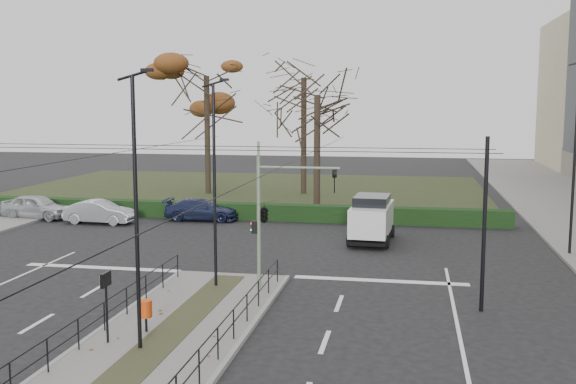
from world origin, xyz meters
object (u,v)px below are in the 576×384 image
streetlamp_median_near (137,210)px  parked_car_second (100,212)px  litter_bin (146,309)px  parked_car_first (37,207)px  rust_tree (206,76)px  bare_tree_center (304,86)px  traffic_light (266,212)px  info_panel (106,288)px  streetlamp_sidewalk (575,155)px  white_van (372,218)px  parked_car_third (202,210)px  streetlamp_median_far (215,182)px  bare_tree_near (317,103)px

streetlamp_median_near → parked_car_second: (-10.72, 19.45, -3.46)m
litter_bin → streetlamp_median_near: size_ratio=0.12×
parked_car_first → rust_tree: rust_tree is taller
bare_tree_center → traffic_light: bearing=-83.8°
rust_tree → info_panel: bearing=-77.8°
streetlamp_sidewalk → bare_tree_center: 25.11m
rust_tree → bare_tree_center: (7.39, 1.40, -0.77)m
white_van → parked_car_third: bearing=156.4°
streetlamp_median_near → streetlamp_median_far: bearing=88.1°
traffic_light → bare_tree_near: size_ratio=0.49×
traffic_light → info_panel: (-3.29, -6.76, -1.24)m
parked_car_second → white_van: bearing=-97.3°
streetlamp_median_near → white_van: 18.11m
streetlamp_median_near → streetlamp_median_far: 6.83m
white_van → parked_car_second: bearing=171.4°
rust_tree → streetlamp_sidewalk: bearing=-37.7°
bare_tree_center → parked_car_second: bearing=-123.2°
traffic_light → rust_tree: rust_tree is taller
streetlamp_median_far → white_van: (5.31, 10.17, -2.88)m
traffic_light → bare_tree_center: (-2.98, 27.50, 5.40)m
traffic_light → info_panel: size_ratio=2.37×
parked_car_third → bare_tree_near: bearing=-50.1°
parked_car_second → traffic_light: bearing=-132.7°
traffic_light → litter_bin: (-2.54, -5.66, -2.19)m
info_panel → streetlamp_median_far: size_ratio=0.27×
streetlamp_sidewalk → white_van: (-9.34, 1.69, -3.47)m
litter_bin → rust_tree: bearing=103.8°
streetlamp_median_near → parked_car_third: bearing=103.2°
parked_car_second → rust_tree: rust_tree is taller
streetlamp_median_near → streetlamp_sidewalk: 21.36m
litter_bin → parked_car_first: parked_car_first is taller
streetlamp_median_near → rust_tree: bearing=103.9°
streetlamp_sidewalk → parked_car_third: streetlamp_sidewalk is taller
litter_bin → info_panel: size_ratio=0.47×
white_van → info_panel: bearing=-111.8°
traffic_light → streetlamp_median_far: 2.23m
streetlamp_median_far → white_van: bearing=62.4°
litter_bin → white_van: size_ratio=0.21×
parked_car_second → info_panel: bearing=-152.2°
streetlamp_median_near → bare_tree_near: (1.22, 27.38, 2.96)m
info_panel → white_van: size_ratio=0.46×
streetlamp_median_far → rust_tree: bearing=107.8°
traffic_light → white_van: size_ratio=1.08×
streetlamp_sidewalk → parked_car_second: size_ratio=2.15×
streetlamp_median_near → parked_car_second: size_ratio=1.88×
streetlamp_sidewalk → bare_tree_center: bare_tree_center is taller
streetlamp_median_far → parked_car_first: streetlamp_median_far is taller
litter_bin → streetlamp_median_near: 3.60m
rust_tree → litter_bin: bearing=-76.2°
streetlamp_median_far → bare_tree_near: size_ratio=0.78×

